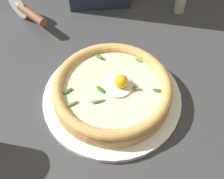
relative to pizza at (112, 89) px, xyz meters
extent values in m
cube|color=#3A3A3C|center=(0.01, -0.02, -0.05)|extent=(2.40, 2.40, 0.03)
cylinder|color=white|center=(0.00, 0.00, -0.03)|extent=(0.30, 0.30, 0.01)
cylinder|color=tan|center=(0.00, 0.00, -0.01)|extent=(0.25, 0.25, 0.02)
torus|color=#E0A85F|center=(0.00, 0.00, 0.01)|extent=(0.25, 0.25, 0.02)
cylinder|color=beige|center=(0.00, 0.00, 0.00)|extent=(0.21, 0.21, 0.00)
ellipsoid|color=white|center=(0.00, 0.01, 0.01)|extent=(0.06, 0.06, 0.01)
sphere|color=yellow|center=(-0.01, 0.02, 0.02)|extent=(0.03, 0.03, 0.03)
ellipsoid|color=#306B3F|center=(-0.01, 0.09, 0.01)|extent=(0.01, 0.02, 0.01)
ellipsoid|color=#316A39|center=(-0.08, -0.05, 0.01)|extent=(0.03, 0.03, 0.01)
ellipsoid|color=#4B8E3A|center=(0.06, -0.07, 0.01)|extent=(0.02, 0.03, 0.00)
ellipsoid|color=#2B701D|center=(0.02, -0.02, 0.01)|extent=(0.02, 0.02, 0.01)
ellipsoid|color=#599049|center=(0.04, -0.02, 0.01)|extent=(0.02, 0.03, 0.01)
ellipsoid|color=#306F27|center=(0.03, -0.09, 0.01)|extent=(0.03, 0.02, 0.00)
ellipsoid|color=#56953E|center=(0.00, 0.05, 0.01)|extent=(0.02, 0.02, 0.01)
ellipsoid|color=#629746|center=(-0.08, 0.05, 0.01)|extent=(0.01, 0.02, 0.00)
cylinder|color=silver|center=(-0.24, -0.31, 0.01)|extent=(0.05, 0.08, 0.09)
cylinder|color=silver|center=(-0.23, -0.30, 0.01)|extent=(0.02, 0.02, 0.01)
cylinder|color=brown|center=(-0.20, -0.25, 0.01)|extent=(0.07, 0.10, 0.02)
camera|label=1|loc=(0.34, 0.06, 0.45)|focal=42.61mm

